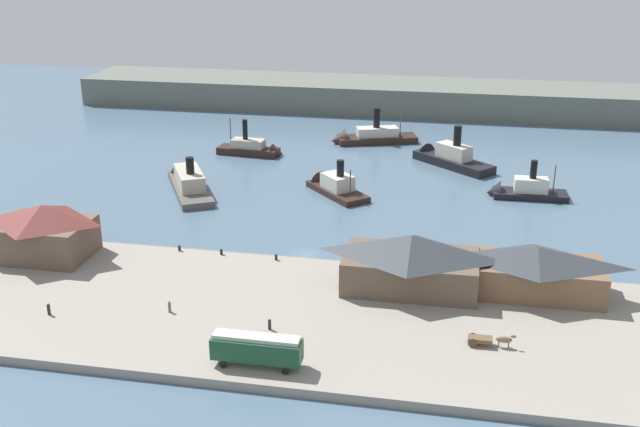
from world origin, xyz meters
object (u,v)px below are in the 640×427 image
at_px(ferry_shed_customs_shed, 44,231).
at_px(ferry_shed_west_terminal, 411,261).
at_px(mooring_post_center_east, 276,257).
at_px(mooring_post_center_west, 221,252).
at_px(mooring_post_east, 179,248).
at_px(pedestrian_at_waters_edge, 270,324).
at_px(pedestrian_near_west_shed, 170,307).
at_px(pedestrian_standing_center, 49,309).
at_px(horse_cart, 488,339).
at_px(ferry_approaching_east, 188,180).
at_px(ferry_moored_east, 446,157).
at_px(ferry_departing_north, 520,191).
at_px(ferry_shed_central_terminal, 536,270).
at_px(ferry_near_quay, 332,185).
at_px(ferry_approaching_west, 367,137).
at_px(ferry_mid_harbor, 254,149).
at_px(street_tram, 257,348).

xyz_separation_m(ferry_shed_customs_shed, ferry_shed_west_terminal, (58.04, -0.28, -0.23)).
relative_size(mooring_post_center_east, mooring_post_center_west, 1.00).
bearing_deg(mooring_post_east, pedestrian_at_waters_edge, -46.87).
distance_m(pedestrian_near_west_shed, pedestrian_at_waters_edge, 14.81).
height_order(pedestrian_standing_center, pedestrian_near_west_shed, pedestrian_standing_center).
xyz_separation_m(horse_cart, ferry_approaching_east, (-60.25, 55.58, -0.56)).
bearing_deg(ferry_moored_east, pedestrian_standing_center, -120.50).
height_order(pedestrian_standing_center, ferry_moored_east, ferry_moored_east).
relative_size(mooring_post_east, ferry_departing_north, 0.06).
bearing_deg(ferry_shed_west_terminal, pedestrian_standing_center, -159.50).
bearing_deg(mooring_post_center_east, ferry_shed_west_terminal, -14.92).
bearing_deg(ferry_shed_west_terminal, mooring_post_center_west, 168.75).
xyz_separation_m(ferry_shed_central_terminal, horse_cart, (-6.63, -16.49, -2.69)).
relative_size(ferry_shed_central_terminal, ferry_approaching_east, 0.78).
distance_m(ferry_shed_central_terminal, ferry_near_quay, 56.15).
xyz_separation_m(ferry_shed_west_terminal, ferry_approaching_west, (-17.37, 82.56, -3.95)).
bearing_deg(ferry_mid_harbor, ferry_approaching_west, 32.77).
bearing_deg(ferry_near_quay, ferry_shed_customs_shed, -131.69).
xyz_separation_m(ferry_near_quay, ferry_mid_harbor, (-22.79, 22.90, 0.07)).
relative_size(ferry_shed_west_terminal, ferry_moored_east, 0.97).
distance_m(pedestrian_at_waters_edge, ferry_near_quay, 59.82).
bearing_deg(ferry_shed_customs_shed, pedestrian_at_waters_edge, -21.70).
height_order(street_tram, horse_cart, street_tram).
bearing_deg(ferry_approaching_east, horse_cart, -42.69).
distance_m(ferry_approaching_west, ferry_mid_harbor, 29.44).
bearing_deg(ferry_moored_east, street_tram, -101.68).
relative_size(ferry_shed_customs_shed, ferry_approaching_west, 0.65).
bearing_deg(ferry_shed_central_terminal, ferry_departing_north, 89.27).
bearing_deg(pedestrian_standing_center, mooring_post_center_west, 54.94).
bearing_deg(mooring_post_center_west, ferry_mid_harbor, 100.64).
bearing_deg(ferry_departing_north, ferry_moored_east, 127.71).
bearing_deg(ferry_near_quay, mooring_post_center_west, -106.89).
height_order(ferry_shed_west_terminal, mooring_post_east, ferry_shed_west_terminal).
height_order(pedestrian_near_west_shed, ferry_moored_east, ferry_moored_east).
distance_m(horse_cart, ferry_moored_east, 82.89).
distance_m(ferry_shed_central_terminal, mooring_post_east, 55.91).
bearing_deg(horse_cart, ferry_moored_east, 95.72).
distance_m(mooring_post_east, ferry_approaching_west, 79.00).
relative_size(horse_cart, pedestrian_standing_center, 3.29).
bearing_deg(horse_cart, pedestrian_near_west_shed, 178.80).
xyz_separation_m(mooring_post_east, ferry_approaching_west, (20.57, 76.27, -0.23)).
distance_m(ferry_shed_customs_shed, horse_cart, 70.81).
bearing_deg(ferry_mid_harbor, horse_cart, -56.86).
distance_m(ferry_shed_customs_shed, mooring_post_east, 21.34).
height_order(street_tram, ferry_near_quay, ferry_near_quay).
relative_size(ferry_approaching_west, ferry_approaching_east, 0.90).
xyz_separation_m(ferry_shed_central_terminal, street_tram, (-33.99, -26.40, -1.23)).
bearing_deg(mooring_post_east, ferry_approaching_east, 108.10).
relative_size(ferry_shed_west_terminal, ferry_approaching_west, 0.89).
distance_m(ferry_shed_west_terminal, ferry_near_quay, 47.98).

